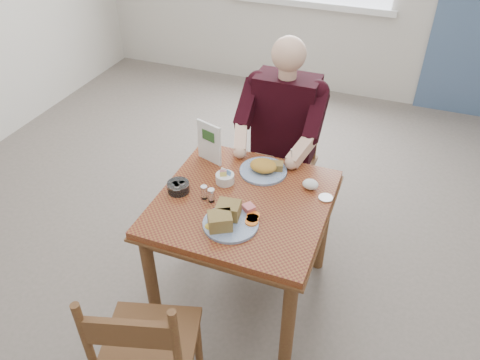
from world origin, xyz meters
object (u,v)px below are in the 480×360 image
at_px(table, 243,215).
at_px(diner, 282,127).
at_px(near_plate, 228,218).
at_px(chair_near, 147,351).
at_px(far_plate, 264,168).
at_px(chair_far, 283,162).

xyz_separation_m(table, diner, (0.00, 0.71, 0.17)).
xyz_separation_m(diner, near_plate, (-0.00, -0.91, -0.03)).
height_order(chair_near, far_plate, chair_near).
height_order(table, diner, diner).
height_order(chair_far, far_plate, chair_far).
distance_m(table, diner, 0.73).
relative_size(chair_far, near_plate, 2.58).
bearing_deg(near_plate, far_plate, 86.94).
xyz_separation_m(chair_far, diner, (0.00, -0.09, 0.33)).
xyz_separation_m(table, chair_far, (0.00, 0.80, -0.16)).
xyz_separation_m(near_plate, far_plate, (0.03, 0.49, -0.01)).
height_order(table, chair_near, chair_near).
height_order(table, chair_far, chair_far).
height_order(chair_far, near_plate, chair_far).
bearing_deg(near_plate, chair_near, -102.33).
distance_m(chair_far, far_plate, 0.60).
bearing_deg(far_plate, chair_far, 92.80).
relative_size(table, chair_near, 0.97).
bearing_deg(chair_far, table, -90.00).
height_order(table, far_plate, far_plate).
bearing_deg(near_plate, diner, 89.96).
xyz_separation_m(chair_far, far_plate, (0.03, -0.52, 0.30)).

